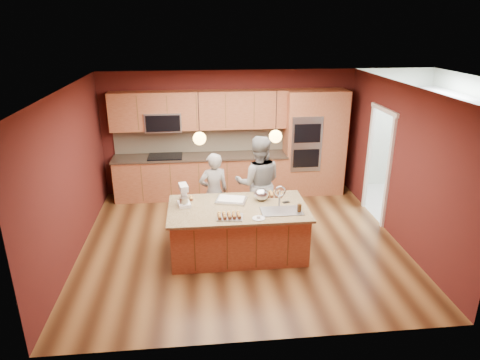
{
  "coord_description": "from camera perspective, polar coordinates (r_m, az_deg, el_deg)",
  "views": [
    {
      "loc": [
        -0.71,
        -6.66,
        3.69
      ],
      "look_at": [
        -0.03,
        -0.1,
        1.21
      ],
      "focal_mm": 32.0,
      "sensor_mm": 36.0,
      "label": 1
    }
  ],
  "objects": [
    {
      "name": "wall_right",
      "position": [
        7.86,
        20.53,
        1.96
      ],
      "size": [
        0.0,
        5.0,
        5.0
      ],
      "primitive_type": "plane",
      "rotation": [
        1.57,
        0.0,
        -1.57
      ],
      "color": "#4C1916",
      "rests_on": "ground"
    },
    {
      "name": "sheet_cake",
      "position": [
        7.18,
        -1.17,
        -2.65
      ],
      "size": [
        0.58,
        0.49,
        0.05
      ],
      "rotation": [
        0.0,
        0.0,
        -0.26
      ],
      "color": "silver",
      "rests_on": "island"
    },
    {
      "name": "oven_column",
      "position": [
        9.56,
        9.85,
        4.91
      ],
      "size": [
        1.3,
        0.62,
        2.3
      ],
      "color": "#984B2B",
      "rests_on": "floor"
    },
    {
      "name": "cupcakes_rack",
      "position": [
        6.56,
        -1.47,
        -4.71
      ],
      "size": [
        0.37,
        0.22,
        0.07
      ],
      "primitive_type": null,
      "color": "gold",
      "rests_on": "island"
    },
    {
      "name": "island",
      "position": [
        7.13,
        -0.13,
        -6.63
      ],
      "size": [
        2.26,
        1.27,
        1.21
      ],
      "color": "#984B2B",
      "rests_on": "floor"
    },
    {
      "name": "plate",
      "position": [
        6.56,
        2.5,
        -5.14
      ],
      "size": [
        0.2,
        0.2,
        0.01
      ],
      "primitive_type": "cylinder",
      "color": "silver",
      "rests_on": "island"
    },
    {
      "name": "person_right",
      "position": [
        7.79,
        2.46,
        -0.45
      ],
      "size": [
        0.93,
        0.76,
        1.78
      ],
      "primitive_type": "imported",
      "rotation": [
        0.0,
        0.0,
        3.04
      ],
      "color": "slate",
      "rests_on": "floor"
    },
    {
      "name": "cabinet_run",
      "position": [
        9.31,
        -5.49,
        3.63
      ],
      "size": [
        3.74,
        0.64,
        2.3
      ],
      "color": "#984B2B",
      "rests_on": "floor"
    },
    {
      "name": "floor",
      "position": [
        7.65,
        0.16,
        -8.23
      ],
      "size": [
        5.5,
        5.5,
        0.0
      ],
      "primitive_type": "plane",
      "color": "#412512",
      "rests_on": "ground"
    },
    {
      "name": "washer",
      "position": [
        9.48,
        25.68,
        -1.01
      ],
      "size": [
        0.66,
        0.68,
        1.05
      ],
      "primitive_type": "cube",
      "rotation": [
        0.0,
        0.0,
        0.02
      ],
      "color": "white",
      "rests_on": "floor"
    },
    {
      "name": "cooling_rack",
      "position": [
        6.59,
        -1.33,
        -4.97
      ],
      "size": [
        0.43,
        0.34,
        0.02
      ],
      "primitive_type": "cube",
      "rotation": [
        0.0,
        0.0,
        -0.16
      ],
      "color": "#A0A3A6",
      "rests_on": "island"
    },
    {
      "name": "stand_mixer",
      "position": [
        7.02,
        -7.5,
        -2.2
      ],
      "size": [
        0.24,
        0.29,
        0.36
      ],
      "rotation": [
        0.0,
        0.0,
        0.2
      ],
      "color": "white",
      "rests_on": "island"
    },
    {
      "name": "mixing_bowl",
      "position": [
        7.2,
        2.82,
        -1.93
      ],
      "size": [
        0.25,
        0.25,
        0.21
      ],
      "primitive_type": "ellipsoid",
      "color": "silver",
      "rests_on": "island"
    },
    {
      "name": "wall_front",
      "position": [
        4.82,
        3.36,
        -8.43
      ],
      "size": [
        5.5,
        0.0,
        5.5
      ],
      "primitive_type": "plane",
      "rotation": [
        -1.57,
        0.0,
        0.0
      ],
      "color": "#4C1916",
      "rests_on": "ground"
    },
    {
      "name": "doorway_trim",
      "position": [
        8.63,
        17.92,
        1.78
      ],
      "size": [
        0.08,
        1.11,
        2.2
      ],
      "primitive_type": null,
      "color": "white",
      "rests_on": "wall_right"
    },
    {
      "name": "tumbler",
      "position": [
        6.82,
        7.91,
        -3.75
      ],
      "size": [
        0.07,
        0.07,
        0.13
      ],
      "primitive_type": "cylinder",
      "color": "#351F0D",
      "rests_on": "island"
    },
    {
      "name": "pendant_right",
      "position": [
        6.64,
        4.76,
        5.85
      ],
      "size": [
        0.2,
        0.2,
        0.8
      ],
      "color": "black",
      "rests_on": "ceiling"
    },
    {
      "name": "cupcakes_left",
      "position": [
        7.27,
        -7.11,
        -2.44
      ],
      "size": [
        0.22,
        0.14,
        0.06
      ],
      "primitive_type": null,
      "color": "gold",
      "rests_on": "island"
    },
    {
      "name": "ceiling",
      "position": [
        6.77,
        0.18,
        12.22
      ],
      "size": [
        5.5,
        5.5,
        0.0
      ],
      "primitive_type": "plane",
      "rotation": [
        3.14,
        0.0,
        0.0
      ],
      "color": "white",
      "rests_on": "ground"
    },
    {
      "name": "laundry_room",
      "position": [
        9.51,
        26.64,
        7.92
      ],
      "size": [
        2.6,
        2.7,
        2.7
      ],
      "color": "beige",
      "rests_on": "ground"
    },
    {
      "name": "pendant_left",
      "position": [
        6.53,
        -5.42,
        5.57
      ],
      "size": [
        0.2,
        0.2,
        0.8
      ],
      "color": "black",
      "rests_on": "ceiling"
    },
    {
      "name": "wall_back",
      "position": [
        9.48,
        -1.45,
        6.33
      ],
      "size": [
        5.5,
        0.0,
        5.5
      ],
      "primitive_type": "plane",
      "rotation": [
        1.57,
        0.0,
        0.0
      ],
      "color": "#4C1916",
      "rests_on": "ground"
    },
    {
      "name": "dryer",
      "position": [
        10.05,
        23.67,
        0.65
      ],
      "size": [
        0.8,
        0.82,
        1.11
      ],
      "primitive_type": "cube",
      "rotation": [
        0.0,
        0.0,
        -0.18
      ],
      "color": "white",
      "rests_on": "floor"
    },
    {
      "name": "phone",
      "position": [
        7.17,
        6.15,
        -2.95
      ],
      "size": [
        0.13,
        0.1,
        0.01
      ],
      "primitive_type": "cube",
      "rotation": [
        0.0,
        0.0,
        0.32
      ],
      "color": "black",
      "rests_on": "island"
    },
    {
      "name": "person_left",
      "position": [
        7.78,
        -3.51,
        -1.67
      ],
      "size": [
        0.61,
        0.47,
        1.49
      ],
      "primitive_type": "imported",
      "rotation": [
        0.0,
        0.0,
        3.37
      ],
      "color": "black",
      "rests_on": "floor"
    },
    {
      "name": "wall_left",
      "position": [
        7.35,
        -21.69,
        0.53
      ],
      "size": [
        0.0,
        5.0,
        5.0
      ],
      "primitive_type": "plane",
      "rotation": [
        1.57,
        0.0,
        1.57
      ],
      "color": "#4C1916",
      "rests_on": "ground"
    },
    {
      "name": "cupcakes_right",
      "position": [
        7.41,
        4.49,
        -1.85
      ],
      "size": [
        0.31,
        0.23,
        0.07
      ],
      "primitive_type": null,
      "color": "gold",
      "rests_on": "island"
    }
  ]
}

